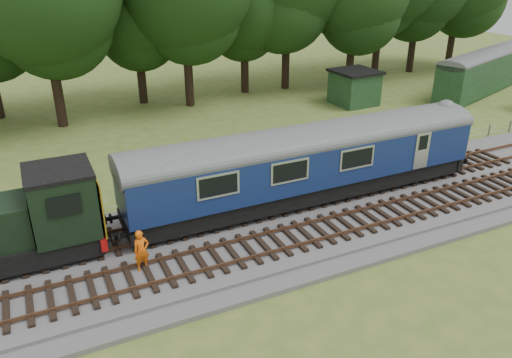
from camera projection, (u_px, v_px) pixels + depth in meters
ground at (248, 235)px, 22.37m from camera, size 120.00×120.00×0.00m
ballast at (248, 232)px, 22.30m from camera, size 70.00×7.00×0.35m
track_north at (235, 214)px, 23.35m from camera, size 67.20×2.40×0.21m
track_south at (264, 245)px, 20.89m from camera, size 67.20×2.40×0.21m
fence at (212, 195)px, 26.07m from camera, size 64.00×0.12×1.00m
tree_line at (135, 108)px, 40.43m from camera, size 70.00×8.00×18.00m
dmu_railcar at (309, 157)px, 23.95m from camera, size 18.05×2.86×3.88m
worker at (141, 251)px, 19.06m from camera, size 0.66×0.48×1.69m
parked_coach at (485, 69)px, 44.42m from camera, size 14.38×7.20×3.67m
shed at (354, 87)px, 40.99m from camera, size 3.61×3.61×2.82m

